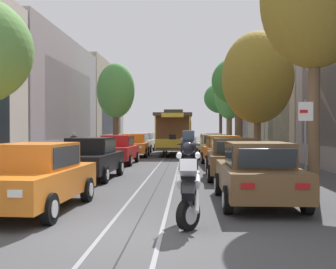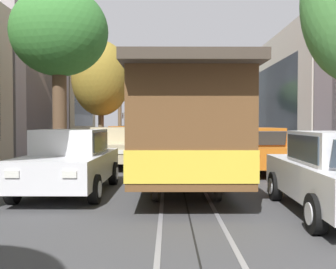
# 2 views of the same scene
# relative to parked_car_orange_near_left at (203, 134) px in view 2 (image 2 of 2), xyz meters

# --- Properties ---
(ground_plane) EXTENTS (160.00, 160.00, 0.00)m
(ground_plane) POSITION_rel_parked_car_orange_near_left_xyz_m (2.56, 17.38, -0.80)
(ground_plane) COLOR #424244
(trolley_track_rails) EXTENTS (1.14, 56.79, 0.01)m
(trolley_track_rails) POSITION_rel_parked_car_orange_near_left_xyz_m (2.56, 20.26, -0.79)
(trolley_track_rails) COLOR gray
(trolley_track_rails) RESTS_ON ground
(parked_car_orange_near_left) EXTENTS (2.13, 4.42, 1.58)m
(parked_car_orange_near_left) POSITION_rel_parked_car_orange_near_left_xyz_m (0.00, 0.00, 0.00)
(parked_car_orange_near_left) COLOR orange
(parked_car_orange_near_left) RESTS_ON ground
(parked_car_black_second_left) EXTENTS (2.11, 4.41, 1.58)m
(parked_car_black_second_left) POSITION_rel_parked_car_orange_near_left_xyz_m (-0.15, 6.27, 0.00)
(parked_car_black_second_left) COLOR black
(parked_car_black_second_left) RESTS_ON ground
(parked_car_red_mid_left) EXTENTS (2.05, 4.38, 1.58)m
(parked_car_red_mid_left) POSITION_rel_parked_car_orange_near_left_xyz_m (-0.25, 13.05, 0.00)
(parked_car_red_mid_left) COLOR red
(parked_car_red_mid_left) RESTS_ON ground
(parked_car_orange_fourth_left) EXTENTS (2.10, 4.41, 1.58)m
(parked_car_orange_fourth_left) POSITION_rel_parked_car_orange_near_left_xyz_m (-0.13, 19.22, 0.00)
(parked_car_orange_fourth_left) COLOR orange
(parked_car_orange_fourth_left) RESTS_ON ground
(parked_car_brown_near_right) EXTENTS (2.01, 4.37, 1.58)m
(parked_car_brown_near_right) POSITION_rel_parked_car_orange_near_left_xyz_m (5.36, 1.13, 0.00)
(parked_car_brown_near_right) COLOR brown
(parked_car_brown_near_right) RESTS_ON ground
(parked_car_brown_second_right) EXTENTS (2.07, 4.39, 1.58)m
(parked_car_brown_second_right) POSITION_rel_parked_car_orange_near_left_xyz_m (5.30, 6.60, 0.00)
(parked_car_brown_second_right) COLOR brown
(parked_car_brown_second_right) RESTS_ON ground
(parked_car_orange_mid_right) EXTENTS (2.15, 4.42, 1.58)m
(parked_car_orange_mid_right) POSITION_rel_parked_car_orange_near_left_xyz_m (5.37, 12.02, 0.00)
(parked_car_orange_mid_right) COLOR orange
(parked_car_orange_mid_right) RESTS_ON ground
(parked_car_beige_fourth_right) EXTENTS (2.10, 4.40, 1.58)m
(parked_car_beige_fourth_right) POSITION_rel_parked_car_orange_near_left_xyz_m (5.20, 17.39, 0.00)
(parked_car_beige_fourth_right) COLOR #C1B28E
(parked_car_beige_fourth_right) RESTS_ON ground
(parked_car_white_fifth_right) EXTENTS (2.03, 4.37, 1.58)m
(parked_car_white_fifth_right) POSITION_rel_parked_car_orange_near_left_xyz_m (5.40, 23.24, 0.00)
(parked_car_white_fifth_right) COLOR silver
(parked_car_white_fifth_right) RESTS_ON ground
(street_tree_kerb_left_near) EXTENTS (3.11, 2.83, 5.30)m
(street_tree_kerb_left_near) POSITION_rel_parked_car_orange_near_left_xyz_m (-1.86, 0.63, 3.07)
(street_tree_kerb_left_near) COLOR brown
(street_tree_kerb_left_near) RESTS_ON ground
(street_tree_kerb_right_near) EXTENTS (2.83, 2.35, 7.09)m
(street_tree_kerb_right_near) POSITION_rel_parked_car_orange_near_left_xyz_m (6.89, 1.52, 4.45)
(street_tree_kerb_right_near) COLOR brown
(street_tree_kerb_right_near) RESTS_ON ground
(street_tree_kerb_right_second) EXTENTS (3.37, 3.48, 6.53)m
(street_tree_kerb_right_second) POSITION_rel_parked_car_orange_near_left_xyz_m (6.88, 10.35, 3.54)
(street_tree_kerb_right_second) COLOR brown
(street_tree_kerb_right_second) RESTS_ON ground
(street_tree_kerb_right_mid) EXTENTS (3.62, 2.90, 6.77)m
(street_tree_kerb_right_mid) POSITION_rel_parked_car_orange_near_left_xyz_m (6.99, 18.53, 4.23)
(street_tree_kerb_right_mid) COLOR brown
(street_tree_kerb_right_mid) RESTS_ON ground
(cable_car_trolley) EXTENTS (2.63, 9.15, 3.28)m
(cable_car_trolley) POSITION_rel_parked_car_orange_near_left_xyz_m (2.56, 22.18, 0.86)
(cable_car_trolley) COLOR brown
(cable_car_trolley) RESTS_ON ground
(motorcycle_with_rider) EXTENTS (0.47, 1.82, 1.89)m
(motorcycle_with_rider) POSITION_rel_parked_car_orange_near_left_xyz_m (3.60, -1.37, 0.19)
(motorcycle_with_rider) COLOR black
(motorcycle_with_rider) RESTS_ON ground
(fire_hydrant) EXTENTS (0.40, 0.22, 0.84)m
(fire_hydrant) POSITION_rel_parked_car_orange_near_left_xyz_m (-1.72, 1.72, -0.38)
(fire_hydrant) COLOR gold
(fire_hydrant) RESTS_ON ground
(street_sign_post) EXTENTS (0.36, 0.09, 2.66)m
(street_sign_post) POSITION_rel_parked_car_orange_near_left_xyz_m (6.57, 1.14, 0.86)
(street_sign_post) COLOR slate
(street_sign_post) RESTS_ON ground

